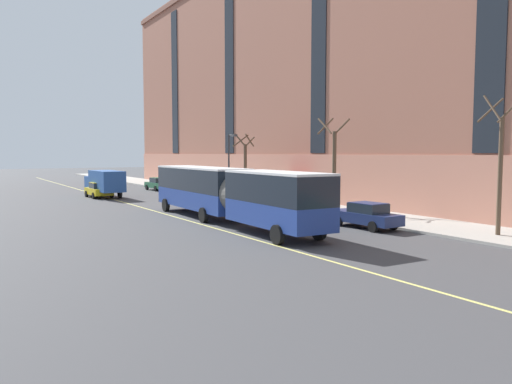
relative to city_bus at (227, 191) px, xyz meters
The scene contains 17 objects.
ground_plane 2.64m from the city_bus, 56.62° to the right, with size 260.00×260.00×0.00m, color #424244.
sidewalk 10.41m from the city_bus, ahead, with size 5.65×160.00×0.15m, color #ADA89E.
apartment_facade 22.01m from the city_bus, ahead, with size 15.20×110.00×26.55m.
city_bus is the anchor object (origin of this frame).
parked_car_white_1 9.89m from the city_bus, 51.33° to the left, with size 2.04×4.42×1.56m.
parked_car_navy_2 8.88m from the city_bus, 46.14° to the right, with size 1.98×4.72×1.56m.
parked_car_green_3 30.00m from the city_bus, 78.05° to the left, with size 2.01×4.59×1.56m.
parked_car_darkgray_5 19.35m from the city_bus, 71.78° to the left, with size 1.96×4.26×1.56m.
parked_car_green_6 6.24m from the city_bus, ahead, with size 1.97×4.42×1.56m.
box_truck 23.14m from the city_bus, 94.48° to the left, with size 2.49×7.61×2.75m.
taxi_cab 23.21m from the city_bus, 95.94° to the left, with size 2.09×4.34×1.56m.
street_tree_near_corner 15.93m from the city_bus, 52.01° to the right, with size 1.90×1.69×7.46m.
street_tree_mid_block 9.90m from the city_bus, ahead, with size 2.01×1.96×7.11m.
street_tree_far_uptown 17.40m from the city_bus, 55.86° to the left, with size 1.83×1.88×6.28m.
street_lamp 16.21m from the city_bus, 60.73° to the left, with size 0.36×1.48×6.18m.
fire_hydrant 11.32m from the city_bus, 46.16° to the left, with size 0.42×0.24×0.72m.
lane_centerline 3.11m from the city_bus, 136.54° to the left, with size 0.16×140.00×0.01m, color #E0D66B.
Camera 1 is at (-16.04, -26.92, 4.52)m, focal length 35.00 mm.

